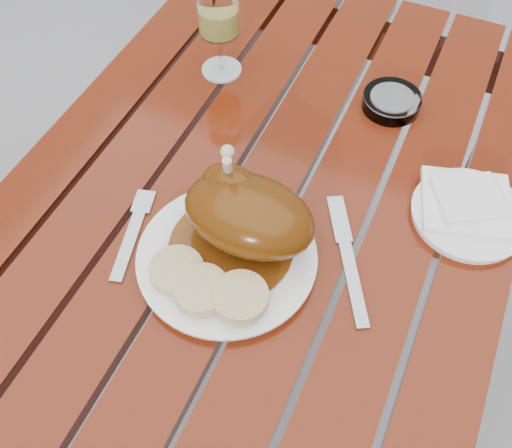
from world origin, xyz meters
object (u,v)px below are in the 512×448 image
(table, at_px, (262,296))
(ashtray, at_px, (392,102))
(side_plate, at_px, (469,215))
(dinner_plate, at_px, (227,258))
(wine_glass, at_px, (219,31))

(table, distance_m, ashtray, 0.49)
(side_plate, bearing_deg, dinner_plate, -143.61)
(wine_glass, bearing_deg, table, -50.47)
(dinner_plate, bearing_deg, ashtray, 73.12)
(side_plate, bearing_deg, ashtray, 133.70)
(ashtray, bearing_deg, wine_glass, -173.76)
(wine_glass, bearing_deg, dinner_plate, -62.64)
(table, xyz_separation_m, wine_glass, (-0.19, 0.23, 0.46))
(side_plate, distance_m, ashtray, 0.26)
(side_plate, height_order, ashtray, ashtray)
(side_plate, relative_size, ashtray, 1.72)
(wine_glass, relative_size, ashtray, 1.71)
(table, bearing_deg, wine_glass, 129.53)
(side_plate, xyz_separation_m, ashtray, (-0.18, 0.19, 0.01))
(dinner_plate, bearing_deg, table, 92.54)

